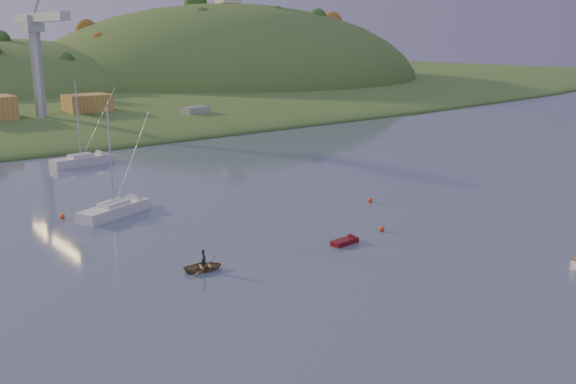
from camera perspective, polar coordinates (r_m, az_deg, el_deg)
hill_right at (r=245.84m, az=-5.18°, el=9.34°), size 150.00×130.00×60.00m
wharf at (r=140.86m, az=-20.06°, el=5.81°), size 42.00×16.00×2.40m
shed_east at (r=145.00m, az=-17.39°, el=7.49°), size 9.00×7.00×4.00m
dock_crane at (r=135.44m, az=-21.36°, el=12.22°), size 3.20×28.00×20.30m
sailboat_near at (r=70.38m, az=-15.22°, el=-1.46°), size 8.65×5.42×11.55m
sailboat_far at (r=99.56m, az=-17.92°, el=2.75°), size 9.06×3.74×12.20m
canoe at (r=52.90m, az=-7.48°, el=-6.60°), size 3.64×2.93×0.67m
paddler at (r=52.75m, az=-7.49°, el=-6.15°), size 0.48×0.63×1.54m
red_tender at (r=59.60m, az=5.46°, el=-4.29°), size 3.30×1.36×1.10m
work_vessel at (r=141.73m, az=-8.18°, el=6.58°), size 14.79×7.79×3.62m
buoy_1 at (r=74.15m, az=7.32°, el=-0.71°), size 0.50×0.50×0.50m
buoy_3 at (r=71.01m, az=-19.42°, el=-2.05°), size 0.50×0.50×0.50m
buoy_4 at (r=63.34m, az=8.34°, el=-3.26°), size 0.50×0.50×0.50m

